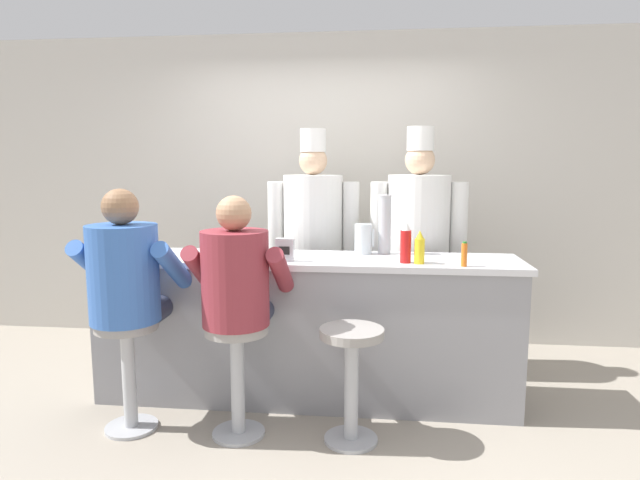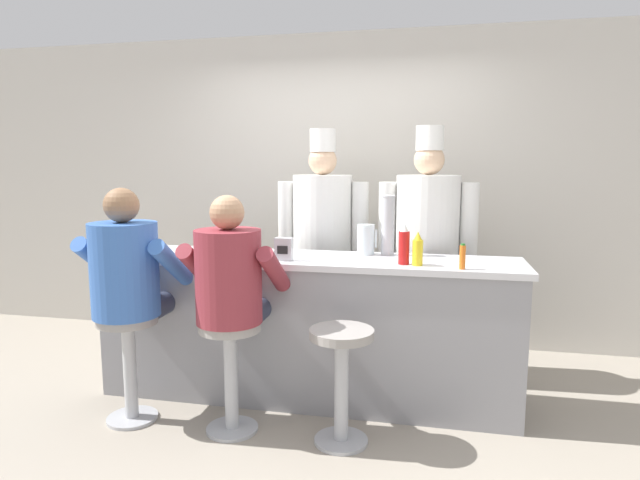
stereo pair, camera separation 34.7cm
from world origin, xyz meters
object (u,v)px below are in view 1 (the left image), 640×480
at_px(ketchup_bottle_red, 406,244).
at_px(diner_seated_blue, 127,281).
at_px(napkin_dispenser_chrome, 285,250).
at_px(hot_sauce_bottle_orange, 464,254).
at_px(mustard_bottle_yellow, 419,248).
at_px(cook_in_whites_near, 313,236).
at_px(cup_stack_steel, 385,224).
at_px(coffee_mug_white, 134,248).
at_px(cereal_bowl, 151,255).
at_px(cook_in_whites_far, 418,239).
at_px(breakfast_plate, 240,253).
at_px(coffee_mug_blue, 102,249).
at_px(empty_stool_round, 351,366).
at_px(diner_seated_maroon, 237,287).
at_px(water_pitcher_clear, 363,239).

distance_m(ketchup_bottle_red, diner_seated_blue, 1.69).
bearing_deg(napkin_dispenser_chrome, hot_sauce_bottle_orange, -3.04).
relative_size(hot_sauce_bottle_orange, napkin_dispenser_chrome, 1.03).
height_order(ketchup_bottle_red, mustard_bottle_yellow, ketchup_bottle_red).
bearing_deg(cook_in_whites_near, cup_stack_steel, -42.19).
distance_m(cup_stack_steel, cook_in_whites_near, 0.76).
xyz_separation_m(coffee_mug_white, diner_seated_blue, (0.19, -0.51, -0.11)).
bearing_deg(diner_seated_blue, coffee_mug_white, 110.42).
relative_size(cereal_bowl, cook_in_whites_far, 0.08).
bearing_deg(mustard_bottle_yellow, cup_stack_steel, 121.35).
relative_size(breakfast_plate, coffee_mug_blue, 1.84).
xyz_separation_m(mustard_bottle_yellow, napkin_dispenser_chrome, (-0.84, -0.01, -0.02)).
relative_size(cup_stack_steel, empty_stool_round, 0.60).
relative_size(cup_stack_steel, diner_seated_blue, 0.28).
xyz_separation_m(napkin_dispenser_chrome, diner_seated_maroon, (-0.22, -0.37, -0.16)).
height_order(water_pitcher_clear, empty_stool_round, water_pitcher_clear).
relative_size(coffee_mug_white, diner_seated_blue, 0.09).
height_order(mustard_bottle_yellow, hot_sauce_bottle_orange, mustard_bottle_yellow).
xyz_separation_m(coffee_mug_blue, napkin_dispenser_chrome, (1.24, -0.03, 0.03)).
xyz_separation_m(breakfast_plate, coffee_mug_blue, (-0.90, -0.15, 0.03)).
bearing_deg(cook_in_whites_far, coffee_mug_blue, -160.95).
bearing_deg(breakfast_plate, diner_seated_blue, -134.21).
xyz_separation_m(water_pitcher_clear, napkin_dispenser_chrome, (-0.48, -0.33, -0.03)).
relative_size(hot_sauce_bottle_orange, cereal_bowl, 1.01).
bearing_deg(coffee_mug_white, diner_seated_blue, -69.58).
relative_size(cereal_bowl, diner_seated_maroon, 0.11).
bearing_deg(water_pitcher_clear, coffee_mug_blue, -170.12).
height_order(water_pitcher_clear, diner_seated_blue, diner_seated_blue).
distance_m(ketchup_bottle_red, cup_stack_steel, 0.36).
height_order(ketchup_bottle_red, cereal_bowl, ketchup_bottle_red).
bearing_deg(coffee_mug_white, cup_stack_steel, 7.22).
relative_size(water_pitcher_clear, coffee_mug_blue, 1.52).
height_order(coffee_mug_white, empty_stool_round, coffee_mug_white).
distance_m(cereal_bowl, diner_seated_blue, 0.36).
bearing_deg(breakfast_plate, coffee_mug_white, -176.71).
distance_m(diner_seated_blue, cook_in_whites_near, 1.55).
bearing_deg(coffee_mug_blue, napkin_dispenser_chrome, -1.61).
bearing_deg(hot_sauce_bottle_orange, cook_in_whites_near, 138.29).
bearing_deg(ketchup_bottle_red, diner_seated_blue, -166.25).
xyz_separation_m(mustard_bottle_yellow, cereal_bowl, (-1.72, -0.03, -0.07)).
bearing_deg(mustard_bottle_yellow, diner_seated_maroon, -160.20).
relative_size(mustard_bottle_yellow, hot_sauce_bottle_orange, 1.37).
distance_m(coffee_mug_white, cook_in_whites_far, 2.05).
distance_m(ketchup_bottle_red, cereal_bowl, 1.64).
bearing_deg(napkin_dispenser_chrome, diner_seated_blue, -157.07).
bearing_deg(hot_sauce_bottle_orange, breakfast_plate, 170.54).
relative_size(ketchup_bottle_red, coffee_mug_white, 1.88).
distance_m(napkin_dispenser_chrome, cook_in_whites_near, 0.86).
xyz_separation_m(diner_seated_maroon, empty_stool_round, (0.66, -0.03, -0.43)).
xyz_separation_m(ketchup_bottle_red, water_pitcher_clear, (-0.27, 0.31, -0.02)).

